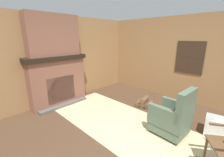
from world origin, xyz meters
name	(u,v)px	position (x,y,z in m)	size (l,w,h in m)	color
ground_plane	(129,146)	(0.00, 0.00, 0.00)	(14.00, 14.00, 0.00)	#4C3523
wood_panel_wall_left	(53,61)	(-2.68, 0.00, 1.20)	(0.06, 5.90, 2.41)	#9E7247
wood_panel_wall_back	(190,60)	(0.00, 2.68, 1.21)	(5.90, 0.09, 2.41)	#9E7247
fireplace_hearth	(58,81)	(-2.47, 0.00, 0.67)	(0.55, 1.59, 1.35)	brown
chimney_breast	(53,35)	(-2.48, 0.00, 1.87)	(0.30, 1.31, 1.03)	brown
area_rug	(126,125)	(-0.43, 0.45, 0.01)	(3.94, 1.54, 0.01)	#C6B789
armchair	(172,118)	(0.38, 0.82, 0.36)	(0.67, 0.62, 0.96)	#516651
firewood_stack	(144,103)	(-0.67, 1.52, 0.10)	(0.48, 0.43, 0.26)	brown
laundry_basket	(220,128)	(1.06, 1.40, 0.18)	(0.54, 0.41, 0.35)	white
oil_lamp_vase	(46,52)	(-2.51, -0.23, 1.46)	(0.11, 0.11, 0.29)	#B24C42
storage_case	(69,52)	(-2.51, 0.42, 1.42)	(0.14, 0.24, 0.13)	brown
decorative_plate_on_mantel	(55,50)	(-2.53, 0.02, 1.50)	(0.07, 0.29, 0.29)	gold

